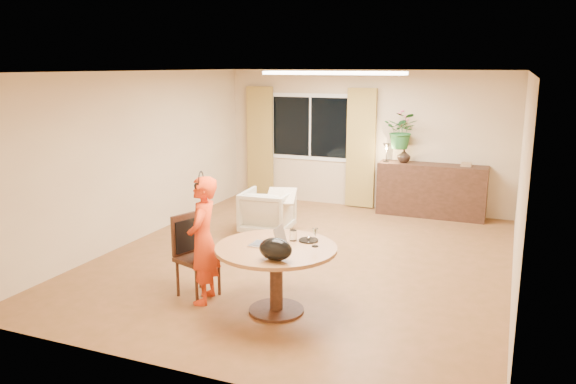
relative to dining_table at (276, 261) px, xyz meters
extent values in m
plane|color=brown|center=(-0.33, 1.77, -0.60)|extent=(6.50, 6.50, 0.00)
plane|color=white|center=(-0.33, 1.77, 2.00)|extent=(6.50, 6.50, 0.00)
plane|color=tan|center=(-0.33, 5.02, 0.70)|extent=(5.50, 0.00, 5.50)
plane|color=tan|center=(-3.08, 1.77, 0.70)|extent=(0.00, 6.50, 6.50)
plane|color=tan|center=(2.42, 1.77, 0.70)|extent=(0.00, 6.50, 6.50)
cube|color=white|center=(-1.43, 5.01, 0.90)|extent=(1.70, 0.02, 1.30)
cube|color=black|center=(-1.43, 4.99, 0.90)|extent=(1.55, 0.01, 1.15)
cube|color=white|center=(-1.43, 4.99, 0.90)|extent=(0.04, 0.01, 1.15)
cube|color=olive|center=(-2.48, 4.93, 0.55)|extent=(0.55, 0.08, 2.25)
cube|color=olive|center=(-0.38, 4.93, 0.55)|extent=(0.55, 0.08, 2.25)
cube|color=white|center=(-0.33, 2.97, 1.97)|extent=(2.20, 0.35, 0.05)
cylinder|color=brown|center=(0.00, 0.00, 0.14)|extent=(1.33, 1.33, 0.04)
cylinder|color=black|center=(0.00, 0.00, -0.24)|extent=(0.14, 0.14, 0.72)
cylinder|color=black|center=(0.00, 0.00, -0.58)|extent=(0.61, 0.61, 0.03)
imported|color=red|center=(-0.88, -0.05, 0.14)|extent=(0.61, 0.47, 1.48)
imported|color=beige|center=(-1.33, 2.71, -0.24)|extent=(0.82, 0.84, 0.71)
cube|color=black|center=(0.98, 4.78, -0.12)|extent=(1.91, 0.47, 0.95)
imported|color=black|center=(0.46, 4.78, 0.48)|extent=(0.29, 0.29, 0.25)
imported|color=#286D2C|center=(0.41, 4.78, 0.94)|extent=(0.63, 0.55, 0.66)
camera|label=1|loc=(2.31, -5.33, 2.08)|focal=35.00mm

